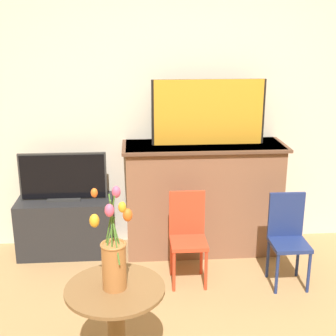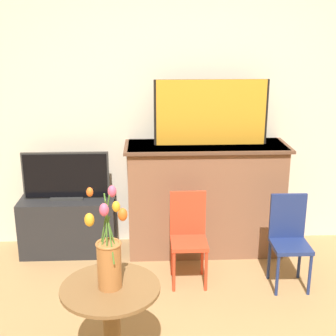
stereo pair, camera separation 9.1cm
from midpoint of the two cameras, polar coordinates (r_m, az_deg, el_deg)
The scene contains 9 objects.
wall_back at distance 4.11m, azimuth 2.82°, elevation 8.89°, with size 8.00×0.06×2.70m.
fireplace_mantel at distance 4.10m, azimuth 5.19°, elevation -3.52°, with size 1.38×0.48×0.97m.
painting at distance 3.91m, azimuth 5.94°, elevation 6.74°, with size 0.95×0.03×0.54m.
tv_stand at distance 4.22m, azimuth -11.36°, elevation -6.82°, with size 0.81×0.38×0.50m.
tv_monitor at distance 4.06m, azimuth -11.71°, elevation -1.02°, with size 0.73×0.12×0.41m.
chair_red at distance 3.64m, azimuth 3.22°, elevation -7.86°, with size 0.28×0.28×0.71m.
chair_blue at distance 3.71m, azimuth 15.23°, elevation -7.96°, with size 0.28×0.28×0.71m.
side_table at distance 2.74m, azimuth -5.91°, elevation -17.83°, with size 0.55×0.55×0.58m.
vase_tulips at distance 2.54m, azimuth -6.19°, elevation -10.54°, with size 0.22×0.29×0.55m.
Camera 2 is at (-0.34, -1.92, 1.94)m, focal length 50.00 mm.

